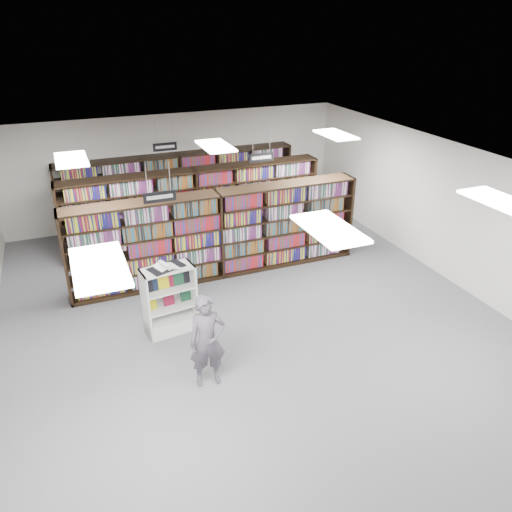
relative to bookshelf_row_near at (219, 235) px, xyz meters
name	(u,v)px	position (x,y,z in m)	size (l,w,h in m)	color
floor	(250,315)	(0.00, -2.00, -1.05)	(12.00, 12.00, 0.00)	#525257
ceiling	(249,168)	(0.00, -2.00, 2.15)	(10.00, 12.00, 0.10)	white
wall_back	(177,168)	(0.00, 4.00, 0.55)	(10.00, 0.10, 3.20)	silver
wall_front	(471,485)	(0.00, -8.00, 0.55)	(10.00, 0.10, 3.20)	silver
wall_right	(450,213)	(5.00, -2.00, 0.55)	(0.10, 12.00, 3.20)	silver
bookshelf_row_near	(219,235)	(0.00, 0.00, 0.00)	(7.00, 0.60, 2.10)	black
bookshelf_row_mid	(196,207)	(0.00, 2.00, 0.00)	(7.00, 0.60, 2.10)	black
bookshelf_row_far	(180,189)	(0.00, 3.70, 0.00)	(7.00, 0.60, 2.10)	black
aisle_sign_left	(160,196)	(-1.50, -1.00, 1.48)	(0.65, 0.02, 0.80)	#B2B2B7
aisle_sign_right	(261,157)	(1.50, 1.00, 1.48)	(0.65, 0.02, 0.80)	#B2B2B7
aisle_sign_center	(165,146)	(-0.50, 3.00, 1.48)	(0.65, 0.02, 0.80)	#B2B2B7
troffer_front_left	(99,267)	(-3.00, -5.00, 2.11)	(0.60, 1.20, 0.04)	white
troffer_front_center	(329,229)	(0.00, -5.00, 2.11)	(0.60, 1.20, 0.04)	white
troffer_front_right	(499,200)	(3.00, -5.00, 2.11)	(0.60, 1.20, 0.04)	white
troffer_back_left	(71,160)	(-3.00, 0.00, 2.11)	(0.60, 1.20, 0.04)	white
troffer_back_center	(216,146)	(0.00, 0.00, 2.11)	(0.60, 1.20, 0.04)	white
troffer_back_right	(336,135)	(3.00, 0.00, 2.11)	(0.60, 1.20, 0.04)	white
endcap_display	(170,309)	(-1.67, -1.90, -0.57)	(1.06, 0.63, 1.41)	white
open_book	(166,266)	(-1.67, -1.92, 0.39)	(0.76, 0.59, 0.13)	black
shopper	(207,341)	(-1.43, -3.73, -0.20)	(0.62, 0.41, 1.70)	#514C56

